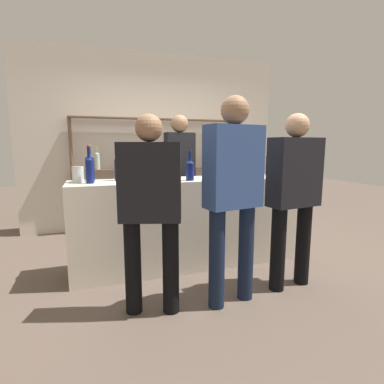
{
  "coord_description": "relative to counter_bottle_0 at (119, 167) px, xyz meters",
  "views": [
    {
      "loc": [
        -1.05,
        -3.1,
        1.35
      ],
      "look_at": [
        0.0,
        0.0,
        0.83
      ],
      "focal_mm": 28.0,
      "sensor_mm": 36.0,
      "label": 1
    }
  ],
  "objects": [
    {
      "name": "ground_plane",
      "position": [
        0.77,
        -0.12,
        -1.12
      ],
      "size": [
        16.0,
        16.0,
        0.0
      ],
      "primitive_type": "plane",
      "color": "brown"
    },
    {
      "name": "bar_counter",
      "position": [
        0.77,
        -0.12,
        -0.63
      ],
      "size": [
        2.6,
        0.54,
        0.98
      ],
      "primitive_type": "cube",
      "color": "beige",
      "rests_on": "ground_plane"
    },
    {
      "name": "back_wall",
      "position": [
        0.77,
        1.75,
        0.28
      ],
      "size": [
        4.2,
        0.12,
        2.8
      ],
      "primitive_type": "cube",
      "color": "beige",
      "rests_on": "ground_plane"
    },
    {
      "name": "back_shelf",
      "position": [
        0.77,
        1.57,
        0.07
      ],
      "size": [
        2.67,
        0.18,
        1.76
      ],
      "color": "brown",
      "rests_on": "ground_plane"
    },
    {
      "name": "counter_bottle_0",
      "position": [
        0.0,
        0.0,
        0.0
      ],
      "size": [
        0.09,
        0.09,
        0.36
      ],
      "color": "#0F1956",
      "rests_on": "bar_counter"
    },
    {
      "name": "counter_bottle_1",
      "position": [
        1.16,
        -0.13,
        -0.01
      ],
      "size": [
        0.08,
        0.08,
        0.33
      ],
      "color": "#0F1956",
      "rests_on": "bar_counter"
    },
    {
      "name": "counter_bottle_2",
      "position": [
        0.7,
        -0.26,
        -0.02
      ],
      "size": [
        0.09,
        0.09,
        0.31
      ],
      "color": "#0F1956",
      "rests_on": "bar_counter"
    },
    {
      "name": "counter_bottle_3",
      "position": [
        1.82,
        0.01,
        0.01
      ],
      "size": [
        0.07,
        0.07,
        0.37
      ],
      "color": "brown",
      "rests_on": "bar_counter"
    },
    {
      "name": "counter_bottle_4",
      "position": [
        -0.29,
        -0.01,
        0.01
      ],
      "size": [
        0.09,
        0.09,
        0.37
      ],
      "color": "#0F1956",
      "rests_on": "bar_counter"
    },
    {
      "name": "counter_bottle_5",
      "position": [
        -0.29,
        -0.17,
        0.0
      ],
      "size": [
        0.08,
        0.08,
        0.36
      ],
      "color": "#0F1956",
      "rests_on": "bar_counter"
    },
    {
      "name": "wine_glass",
      "position": [
        1.62,
        0.03,
        -0.02
      ],
      "size": [
        0.07,
        0.07,
        0.16
      ],
      "color": "silver",
      "rests_on": "bar_counter"
    },
    {
      "name": "cork_jar",
      "position": [
        -0.4,
        -0.06,
        -0.06
      ],
      "size": [
        0.11,
        0.11,
        0.16
      ],
      "color": "silver",
      "rests_on": "bar_counter"
    },
    {
      "name": "customer_left",
      "position": [
        0.14,
        -0.96,
        -0.2
      ],
      "size": [
        0.51,
        0.34,
        1.58
      ],
      "rotation": [
        0.0,
        0.0,
        1.26
      ],
      "color": "black",
      "rests_on": "ground_plane"
    },
    {
      "name": "customer_right",
      "position": [
        1.48,
        -0.94,
        -0.18
      ],
      "size": [
        0.51,
        0.28,
        1.63
      ],
      "rotation": [
        0.0,
        0.0,
        1.7
      ],
      "color": "black",
      "rests_on": "ground_plane"
    },
    {
      "name": "server_behind_counter",
      "position": [
        0.85,
        0.62,
        -0.07
      ],
      "size": [
        0.4,
        0.23,
        1.74
      ],
      "rotation": [
        0.0,
        0.0,
        -1.47
      ],
      "color": "black",
      "rests_on": "ground_plane"
    },
    {
      "name": "customer_center",
      "position": [
        0.82,
        -1.03,
        -0.1
      ],
      "size": [
        0.51,
        0.29,
        1.73
      ],
      "rotation": [
        0.0,
        0.0,
        1.75
      ],
      "color": "#121C33",
      "rests_on": "ground_plane"
    }
  ]
}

